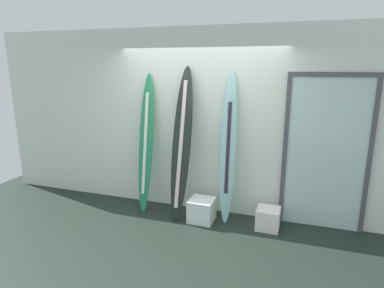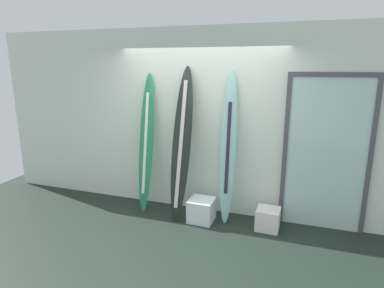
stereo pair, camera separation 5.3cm
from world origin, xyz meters
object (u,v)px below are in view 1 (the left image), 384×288
at_px(surfboard_seafoam, 228,149).
at_px(display_block_left, 268,218).
at_px(surfboard_charcoal, 182,145).
at_px(surfboard_emerald, 146,145).
at_px(display_block_center, 202,210).
at_px(glass_door, 326,151).

xyz_separation_m(surfboard_seafoam, display_block_left, (0.62, -0.11, -0.93)).
xyz_separation_m(surfboard_charcoal, display_block_left, (1.29, -0.01, -0.96)).
relative_size(surfboard_emerald, display_block_left, 6.54).
relative_size(surfboard_charcoal, display_block_left, 6.87).
bearing_deg(surfboard_emerald, display_block_center, -9.12).
height_order(surfboard_emerald, surfboard_seafoam, surfboard_seafoam).
distance_m(surfboard_emerald, surfboard_charcoal, 0.62).
distance_m(display_block_left, display_block_center, 0.96).
bearing_deg(surfboard_seafoam, surfboard_charcoal, -171.16).
xyz_separation_m(display_block_center, glass_door, (1.65, 0.37, 0.95)).
bearing_deg(display_block_center, glass_door, 12.72).
relative_size(surfboard_seafoam, display_block_center, 6.03).
bearing_deg(glass_door, surfboard_charcoal, -171.47).
bearing_deg(surfboard_emerald, surfboard_charcoal, -7.32).
height_order(surfboard_emerald, glass_door, glass_door).
bearing_deg(surfboard_charcoal, display_block_center, -12.35).
bearing_deg(glass_door, surfboard_seafoam, -171.63).
distance_m(surfboard_emerald, display_block_center, 1.31).
height_order(surfboard_seafoam, glass_door, surfboard_seafoam).
distance_m(surfboard_emerald, display_block_left, 2.11).
bearing_deg(surfboard_emerald, surfboard_seafoam, 1.16).
relative_size(display_block_left, glass_door, 0.15).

